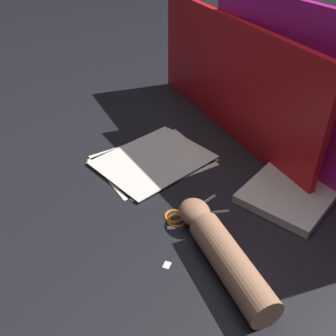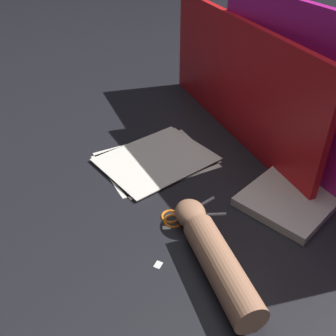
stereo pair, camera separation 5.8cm
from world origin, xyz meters
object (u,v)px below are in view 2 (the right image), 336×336
book_closed (288,200)px  scissors (182,215)px  paper_stack (156,159)px  hand_forearm (214,255)px

book_closed → scissors: size_ratio=1.53×
paper_stack → scissors: (0.24, -0.07, -0.00)m
paper_stack → hand_forearm: (0.41, -0.11, 0.03)m
hand_forearm → paper_stack: bearing=165.6°
paper_stack → hand_forearm: size_ratio=0.95×
paper_stack → book_closed: book_closed is taller
paper_stack → book_closed: size_ratio=1.29×
paper_stack → scissors: bearing=-16.6°
book_closed → paper_stack: bearing=-152.2°
scissors → hand_forearm: hand_forearm is taller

